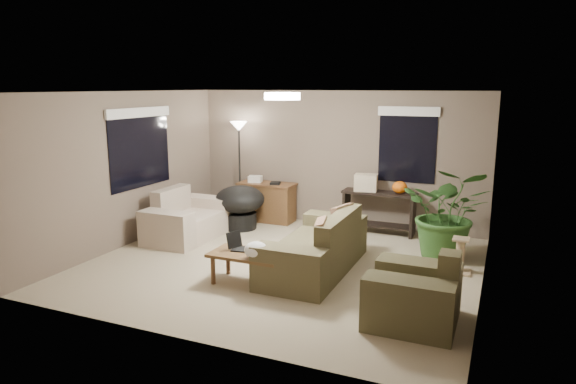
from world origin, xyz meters
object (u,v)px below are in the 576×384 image
at_px(loveseat, 187,221).
at_px(cat_scratching_post, 460,258).
at_px(main_sofa, 318,250).
at_px(desk, 267,202).
at_px(console_table, 379,209).
at_px(papasan_chair, 240,204).
at_px(floor_lamp, 239,138).
at_px(coffee_table, 248,258).
at_px(houseplant, 448,223).
at_px(armchair, 415,296).

relative_size(loveseat, cat_scratching_post, 3.20).
bearing_deg(main_sofa, cat_scratching_post, 20.92).
height_order(desk, console_table, same).
distance_m(papasan_chair, floor_lamp, 1.36).
distance_m(desk, floor_lamp, 1.35).
bearing_deg(cat_scratching_post, main_sofa, -159.08).
bearing_deg(cat_scratching_post, coffee_table, -148.77).
bearing_deg(main_sofa, papasan_chair, 143.71).
height_order(coffee_table, desk, desk).
distance_m(coffee_table, houseplant, 3.12).
bearing_deg(loveseat, armchair, -22.77).
relative_size(desk, floor_lamp, 0.58).
xyz_separation_m(desk, papasan_chair, (-0.22, -0.68, 0.09)).
distance_m(loveseat, armchair, 4.53).
relative_size(coffee_table, console_table, 0.77).
height_order(floor_lamp, cat_scratching_post, floor_lamp).
distance_m(coffee_table, desk, 3.24).
distance_m(desk, papasan_chair, 0.72).
height_order(loveseat, coffee_table, loveseat).
bearing_deg(coffee_table, cat_scratching_post, 31.23).
xyz_separation_m(loveseat, armchair, (4.18, -1.75, 0.00)).
height_order(loveseat, cat_scratching_post, loveseat).
xyz_separation_m(loveseat, desk, (0.80, 1.55, 0.08)).
distance_m(main_sofa, floor_lamp, 3.51).
distance_m(armchair, console_table, 3.54).
relative_size(papasan_chair, floor_lamp, 0.50).
relative_size(main_sofa, cat_scratching_post, 4.40).
xyz_separation_m(console_table, houseplant, (1.27, -0.95, 0.12)).
height_order(loveseat, houseplant, houseplant).
bearing_deg(console_table, papasan_chair, -163.58).
distance_m(loveseat, papasan_chair, 1.05).
bearing_deg(floor_lamp, houseplant, -12.64).
distance_m(armchair, papasan_chair, 4.46).
xyz_separation_m(houseplant, cat_scratching_post, (0.25, -0.56, -0.34)).
distance_m(console_table, cat_scratching_post, 2.15).
bearing_deg(console_table, armchair, -70.28).
relative_size(desk, houseplant, 0.78).
bearing_deg(desk, armchair, -44.34).
bearing_deg(papasan_chair, console_table, 16.42).
distance_m(armchair, cat_scratching_post, 1.85).
bearing_deg(main_sofa, houseplant, 38.22).
distance_m(armchair, floor_lamp, 5.31).
distance_m(loveseat, houseplant, 4.31).
bearing_deg(houseplant, floor_lamp, 167.36).
xyz_separation_m(papasan_chair, houseplant, (3.68, -0.24, 0.09)).
height_order(main_sofa, desk, main_sofa).
bearing_deg(floor_lamp, loveseat, -98.06).
distance_m(loveseat, console_table, 3.38).
bearing_deg(cat_scratching_post, desk, 158.17).
height_order(console_table, floor_lamp, floor_lamp).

